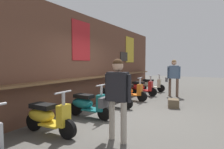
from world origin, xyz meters
The scene contains 11 objects.
ground_plane centered at (0.00, 0.00, 0.00)m, with size 35.28×35.28×0.00m, color #56544F.
market_stall_facade centered at (0.00, 2.02, 1.60)m, with size 12.60×0.61×3.20m.
scooter_yellow centered at (-2.11, 1.08, 0.39)m, with size 0.46×1.40×0.97m.
scooter_teal centered at (-0.70, 1.08, 0.39)m, with size 0.46×1.40×0.97m.
scooter_black centered at (0.72, 1.08, 0.39)m, with size 0.46×1.40×0.97m.
scooter_orange centered at (2.09, 1.08, 0.39)m, with size 0.46×1.40×0.97m.
scooter_red centered at (3.44, 1.08, 0.39)m, with size 0.46×1.40×0.97m.
scooter_cream centered at (4.85, 1.08, 0.39)m, with size 0.48×1.40×0.97m.
shopper_with_handbag centered at (3.89, -0.33, 1.04)m, with size 0.41×0.66×1.70m.
shopper_browsing centered at (-1.66, -0.41, 0.98)m, with size 0.27×0.64×1.63m.
merchandise_crate centered at (1.73, -0.79, 0.15)m, with size 0.44×0.35×0.29m, color brown.
Camera 1 is at (-4.77, -2.11, 1.54)m, focal length 29.31 mm.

